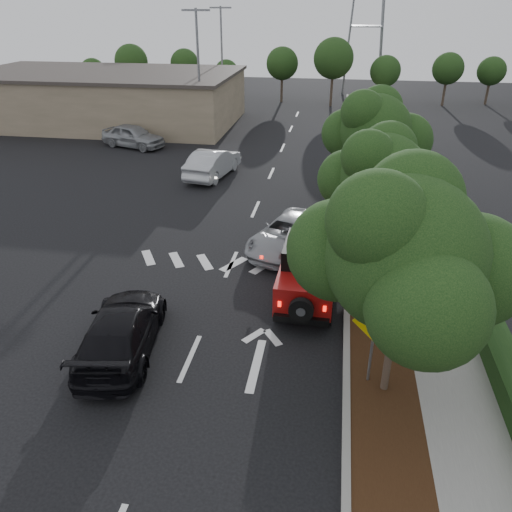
% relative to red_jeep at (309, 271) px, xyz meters
% --- Properties ---
extents(ground, '(120.00, 120.00, 0.00)m').
position_rel_red_jeep_xyz_m(ground, '(-3.21, -3.96, -1.10)').
color(ground, black).
rests_on(ground, ground).
extents(curb, '(0.20, 70.00, 0.15)m').
position_rel_red_jeep_xyz_m(curb, '(1.39, 8.04, -1.02)').
color(curb, '#9E9B93').
rests_on(curb, ground).
extents(planting_strip, '(1.80, 70.00, 0.12)m').
position_rel_red_jeep_xyz_m(planting_strip, '(2.39, 8.04, -1.04)').
color(planting_strip, black).
rests_on(planting_strip, ground).
extents(sidewalk, '(2.00, 70.00, 0.12)m').
position_rel_red_jeep_xyz_m(sidewalk, '(4.29, 8.04, -1.04)').
color(sidewalk, gray).
rests_on(sidewalk, ground).
extents(hedge, '(0.80, 70.00, 0.80)m').
position_rel_red_jeep_xyz_m(hedge, '(5.69, 8.04, -0.70)').
color(hedge, black).
rests_on(hedge, ground).
extents(commercial_building, '(22.00, 12.00, 4.00)m').
position_rel_red_jeep_xyz_m(commercial_building, '(-19.21, 26.04, 0.90)').
color(commercial_building, '#7D6F56').
rests_on(commercial_building, ground).
extents(transmission_tower, '(7.00, 4.00, 28.00)m').
position_rel_red_jeep_xyz_m(transmission_tower, '(2.79, 44.04, -1.10)').
color(transmission_tower, slate).
rests_on(transmission_tower, ground).
extents(street_tree_near, '(3.80, 3.80, 5.92)m').
position_rel_red_jeep_xyz_m(street_tree_near, '(2.39, -4.46, -1.10)').
color(street_tree_near, black).
rests_on(street_tree_near, ground).
extents(street_tree_mid, '(3.20, 3.20, 5.32)m').
position_rel_red_jeep_xyz_m(street_tree_mid, '(2.39, 2.54, -1.10)').
color(street_tree_mid, black).
rests_on(street_tree_mid, ground).
extents(street_tree_far, '(3.40, 3.40, 5.62)m').
position_rel_red_jeep_xyz_m(street_tree_far, '(2.39, 9.04, -1.10)').
color(street_tree_far, black).
rests_on(street_tree_far, ground).
extents(light_pole_a, '(2.00, 0.22, 9.00)m').
position_rel_red_jeep_xyz_m(light_pole_a, '(-9.71, 22.04, -1.10)').
color(light_pole_a, slate).
rests_on(light_pole_a, ground).
extents(light_pole_b, '(2.00, 0.22, 9.00)m').
position_rel_red_jeep_xyz_m(light_pole_b, '(-10.71, 34.04, -1.10)').
color(light_pole_b, slate).
rests_on(light_pole_b, ground).
extents(red_jeep, '(2.00, 4.27, 2.16)m').
position_rel_red_jeep_xyz_m(red_jeep, '(0.00, 0.00, 0.00)').
color(red_jeep, black).
rests_on(red_jeep, ground).
extents(silver_suv_ahead, '(3.82, 5.42, 1.37)m').
position_rel_red_jeep_xyz_m(silver_suv_ahead, '(-1.05, 3.81, -0.41)').
color(silver_suv_ahead, '#989A9F').
rests_on(silver_suv_ahead, ground).
extents(black_suv_oncoming, '(2.75, 5.22, 1.44)m').
position_rel_red_jeep_xyz_m(black_suv_oncoming, '(-5.30, -3.88, -0.38)').
color(black_suv_oncoming, black).
rests_on(black_suv_oncoming, ground).
extents(silver_sedan_oncoming, '(2.56, 5.18, 1.63)m').
position_rel_red_jeep_xyz_m(silver_sedan_oncoming, '(-6.59, 12.92, -0.28)').
color(silver_sedan_oncoming, '#B5B8BE').
rests_on(silver_sedan_oncoming, ground).
extents(parked_suv, '(5.09, 3.31, 1.61)m').
position_rel_red_jeep_xyz_m(parked_suv, '(-13.84, 18.51, -0.29)').
color(parked_suv, '#929599').
rests_on(parked_suv, ground).
extents(speed_hump_sign, '(1.19, 0.10, 2.52)m').
position_rel_red_jeep_xyz_m(speed_hump_sign, '(1.97, -4.23, 0.65)').
color(speed_hump_sign, slate).
rests_on(speed_hump_sign, ground).
extents(terracotta_planter, '(0.72, 0.72, 1.26)m').
position_rel_red_jeep_xyz_m(terracotta_planter, '(3.39, -0.76, -0.25)').
color(terracotta_planter, brown).
rests_on(terracotta_planter, ground).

